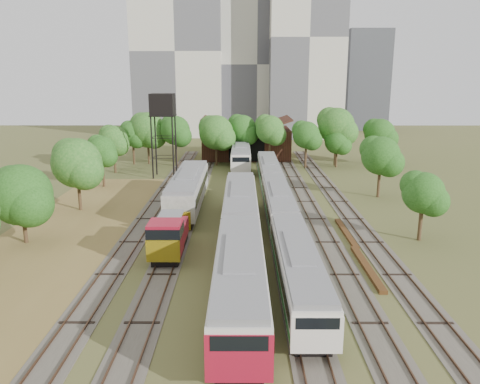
{
  "coord_description": "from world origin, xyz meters",
  "views": [
    {
      "loc": [
        -1.9,
        -30.0,
        14.65
      ],
      "look_at": [
        -2.06,
        19.82,
        2.5
      ],
      "focal_mm": 35.0,
      "sensor_mm": 36.0,
      "label": 1
    }
  ],
  "objects_px": {
    "railcar_green_set": "(278,204)",
    "railcar_red_set": "(240,236)",
    "shunter_locomotive": "(169,237)",
    "water_tower": "(163,107)"
  },
  "relations": [
    {
      "from": "railcar_green_set",
      "to": "railcar_red_set",
      "type": "bearing_deg",
      "value": -109.44
    },
    {
      "from": "shunter_locomotive",
      "to": "water_tower",
      "type": "xyz_separation_m",
      "value": [
        -5.58,
        32.81,
        8.84
      ]
    },
    {
      "from": "shunter_locomotive",
      "to": "water_tower",
      "type": "distance_m",
      "value": 34.44
    },
    {
      "from": "railcar_green_set",
      "to": "shunter_locomotive",
      "type": "xyz_separation_m",
      "value": [
        -10.0,
        -10.32,
        -0.1
      ]
    },
    {
      "from": "railcar_red_set",
      "to": "water_tower",
      "type": "bearing_deg",
      "value": 108.9
    },
    {
      "from": "railcar_red_set",
      "to": "railcar_green_set",
      "type": "height_order",
      "value": "railcar_red_set"
    },
    {
      "from": "water_tower",
      "to": "shunter_locomotive",
      "type": "bearing_deg",
      "value": -80.34
    },
    {
      "from": "railcar_red_set",
      "to": "water_tower",
      "type": "relative_size",
      "value": 2.77
    },
    {
      "from": "railcar_green_set",
      "to": "water_tower",
      "type": "height_order",
      "value": "water_tower"
    },
    {
      "from": "railcar_red_set",
      "to": "shunter_locomotive",
      "type": "bearing_deg",
      "value": 170.39
    }
  ]
}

